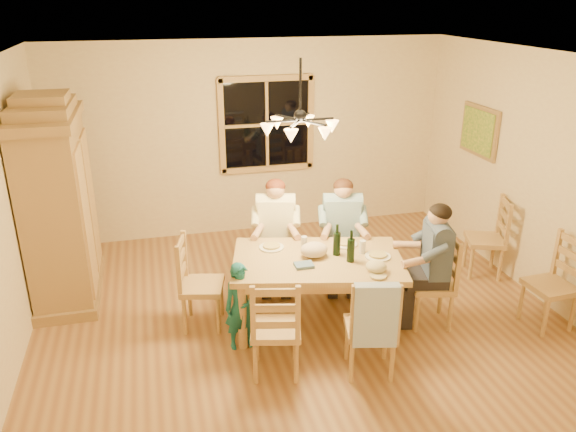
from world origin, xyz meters
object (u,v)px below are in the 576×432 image
object	(u,v)px
chair_end_left	(203,299)
chair_end_right	(430,297)
chair_spare_front	(548,299)
adult_plaid_man	(342,221)
chair_near_right	(369,342)
child	(241,306)
chair_near_left	(276,343)
adult_woman	(276,221)
chair_far_right	(340,263)
wine_bottle_a	(337,240)
chair_spare_back	(483,251)
wine_bottle_b	(351,246)
armoire	(59,208)
dining_table	(318,267)
chair_far_left	(276,264)
adult_slate_man	(435,250)
chandelier	(300,126)

from	to	relation	value
chair_end_left	chair_end_right	size ratio (longest dim) A/B	1.00
chair_spare_front	adult_plaid_man	bearing A→B (deg)	50.31
chair_near_right	chair_end_left	distance (m)	1.79
child	chair_near_left	bearing A→B (deg)	-68.75
chair_end_left	adult_woman	xyz separation A→B (m)	(0.92, 0.61, 0.54)
chair_far_right	wine_bottle_a	distance (m)	0.96
adult_plaid_man	chair_spare_back	xyz separation A→B (m)	(1.80, -0.12, -0.54)
chair_far_right	chair_spare_back	distance (m)	1.81
chair_end_right	wine_bottle_a	world-z (taller)	wine_bottle_a
chair_end_left	child	size ratio (longest dim) A/B	1.11
chair_near_left	wine_bottle_b	bearing A→B (deg)	44.37
chair_end_right	chair_near_right	bearing A→B (deg)	136.74
armoire	dining_table	distance (m)	2.91
chair_far_right	chair_near_right	bearing A→B (deg)	93.37
adult_plaid_man	wine_bottle_b	world-z (taller)	adult_plaid_man
chair_end_right	adult_plaid_man	distance (m)	1.29
armoire	wine_bottle_b	distance (m)	3.21
chair_end_right	wine_bottle_a	distance (m)	1.17
adult_woman	wine_bottle_a	bearing A→B (deg)	130.71
chair_far_left	chair_spare_back	size ratio (longest dim) A/B	1.00
chair_spare_front	adult_woman	bearing A→B (deg)	56.07
chair_end_right	chair_spare_back	xyz separation A→B (m)	(1.16, 0.85, 0.00)
chair_end_left	chair_end_right	world-z (taller)	same
child	chair_spare_front	xyz separation A→B (m)	(3.14, -0.40, -0.15)
adult_slate_man	wine_bottle_b	world-z (taller)	adult_slate_man
chair_far_right	chair_near_right	distance (m)	1.61
adult_woman	wine_bottle_b	world-z (taller)	adult_woman
wine_bottle_a	child	bearing A→B (deg)	-166.51
chair_near_left	child	size ratio (longest dim) A/B	1.11
dining_table	chair_end_left	bearing A→B (deg)	166.87
chair_near_left	adult_slate_man	bearing A→B (deg)	26.57
chair_near_right	child	bearing A→B (deg)	161.16
adult_woman	adult_plaid_man	size ratio (longest dim) A/B	1.00
chandelier	chair_far_right	size ratio (longest dim) A/B	0.78
chair_end_left	adult_plaid_man	xyz separation A→B (m)	(1.65, 0.44, 0.54)
armoire	chair_end_left	distance (m)	1.91
armoire	wine_bottle_b	size ratio (longest dim) A/B	6.97
adult_plaid_man	wine_bottle_a	distance (m)	0.74
chandelier	child	xyz separation A→B (m)	(-0.69, -0.41, -1.63)
child	chair_spare_back	xyz separation A→B (m)	(3.14, 0.80, -0.15)
adult_woman	wine_bottle_b	bearing A→B (deg)	130.35
chair_far_right	chair_near_left	bearing A→B (deg)	64.80
chair_far_right	adult_plaid_man	distance (m)	0.54
chair_end_left	wine_bottle_a	bearing A→B (deg)	93.35
chandelier	adult_woman	world-z (taller)	chandelier
armoire	child	xyz separation A→B (m)	(1.73, -1.52, -0.61)
armoire	adult_slate_man	world-z (taller)	armoire
child	chair_spare_back	world-z (taller)	chair_spare_back
chandelier	chair_end_left	xyz separation A→B (m)	(-1.01, 0.07, -1.77)
chair_far_left	chair_near_right	xyz separation A→B (m)	(0.46, -1.76, 0.00)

